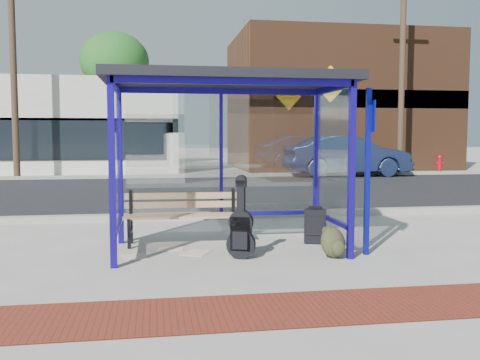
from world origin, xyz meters
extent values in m
plane|color=#B2ADA0|center=(0.00, 0.00, 0.00)|extent=(120.00, 120.00, 0.00)
cube|color=maroon|center=(0.00, -2.60, 0.01)|extent=(60.00, 1.00, 0.01)
cube|color=gray|center=(0.00, 2.90, 0.06)|extent=(60.00, 0.25, 0.12)
cube|color=black|center=(0.00, 8.00, 0.00)|extent=(60.00, 10.00, 0.00)
cube|color=gray|center=(0.00, 13.10, 0.06)|extent=(60.00, 0.25, 0.12)
cube|color=#B2ADA0|center=(0.00, 15.00, 0.00)|extent=(60.00, 4.00, 0.01)
cube|color=#190D8F|center=(-1.50, -0.75, 1.15)|extent=(0.08, 0.08, 2.30)
cube|color=#190D8F|center=(1.50, -0.75, 1.15)|extent=(0.08, 0.08, 2.30)
cube|color=#190D8F|center=(-1.50, 0.75, 1.15)|extent=(0.08, 0.08, 2.30)
cube|color=#190D8F|center=(1.50, 0.75, 1.15)|extent=(0.08, 0.08, 2.30)
cube|color=#190D8F|center=(0.00, 0.75, 2.26)|extent=(3.00, 0.08, 0.08)
cube|color=#190D8F|center=(0.00, -0.75, 2.26)|extent=(3.00, 0.08, 0.08)
cube|color=#190D8F|center=(-1.50, 0.00, 2.26)|extent=(0.08, 1.50, 0.08)
cube|color=#190D8F|center=(1.50, 0.00, 2.26)|extent=(0.08, 1.50, 0.08)
cube|color=#190D8F|center=(0.00, 0.75, 0.40)|extent=(3.00, 0.08, 0.06)
cube|color=#190D8F|center=(-1.50, 0.00, 0.40)|extent=(0.08, 1.50, 0.06)
cube|color=#190D8F|center=(1.50, 0.00, 0.40)|extent=(0.08, 1.50, 0.06)
cube|color=#190D8F|center=(0.00, 0.75, 1.35)|extent=(0.05, 0.05, 1.90)
cube|color=silver|center=(0.00, 0.75, 1.31)|extent=(2.84, 0.01, 1.82)
cube|color=silver|center=(-1.50, 0.00, 1.31)|extent=(0.02, 1.34, 1.82)
cube|color=silver|center=(1.50, 0.00, 1.31)|extent=(0.02, 1.34, 1.82)
cube|color=black|center=(0.00, 0.00, 2.36)|extent=(3.30, 1.80, 0.12)
cube|color=#59331E|center=(8.00, 18.50, 3.20)|extent=(10.00, 7.00, 6.40)
cube|color=black|center=(8.00, 15.05, 3.20)|extent=(10.00, 0.10, 0.80)
cube|color=yellow|center=(6.50, 14.95, 3.80)|extent=(1.56, 0.06, 1.56)
cylinder|color=#4C3826|center=(-3.00, 22.00, 2.50)|extent=(0.36, 0.36, 5.00)
ellipsoid|color=#16501B|center=(-3.00, 22.00, 5.50)|extent=(3.60, 3.60, 3.06)
cylinder|color=#4C3826|center=(12.50, 22.00, 2.50)|extent=(0.36, 0.36, 5.00)
ellipsoid|color=#16501B|center=(12.50, 22.00, 5.50)|extent=(3.60, 3.60, 3.06)
cylinder|color=#4C3826|center=(-6.00, 13.40, 4.00)|extent=(0.24, 0.24, 8.00)
cylinder|color=#4C3826|center=(9.00, 13.40, 4.00)|extent=(0.24, 0.24, 8.00)
cube|color=black|center=(-1.37, 0.34, 0.21)|extent=(0.05, 0.05, 0.43)
cube|color=black|center=(-1.35, 0.71, 0.40)|extent=(0.05, 0.05, 0.81)
cube|color=black|center=(-1.36, 0.52, 0.21)|extent=(0.06, 0.39, 0.05)
cube|color=black|center=(0.15, 0.28, 0.21)|extent=(0.05, 0.05, 0.43)
cube|color=black|center=(0.17, 0.65, 0.40)|extent=(0.05, 0.05, 0.81)
cube|color=black|center=(0.16, 0.46, 0.21)|extent=(0.06, 0.39, 0.05)
cube|color=tan|center=(-0.61, 0.34, 0.43)|extent=(1.71, 0.16, 0.03)
cube|color=tan|center=(-0.60, 0.44, 0.43)|extent=(1.71, 0.16, 0.03)
cube|color=tan|center=(-0.60, 0.54, 0.43)|extent=(1.71, 0.16, 0.03)
cube|color=tan|center=(-0.59, 0.65, 0.43)|extent=(1.71, 0.16, 0.03)
cube|color=tan|center=(-0.59, 0.69, 0.57)|extent=(1.71, 0.10, 0.09)
cube|color=tan|center=(-0.59, 0.69, 0.70)|extent=(1.71, 0.10, 0.09)
cylinder|color=black|center=(0.10, -0.52, 0.19)|extent=(0.39, 0.24, 0.38)
cylinder|color=black|center=(0.10, -0.52, 0.48)|extent=(0.33, 0.22, 0.31)
cube|color=black|center=(0.10, -0.52, 0.33)|extent=(0.29, 0.20, 0.45)
cube|color=black|center=(0.10, -0.52, 0.79)|extent=(0.13, 0.12, 0.45)
cube|color=black|center=(0.10, -0.52, 0.98)|extent=(0.16, 0.13, 0.09)
cube|color=black|center=(1.35, 0.29, 0.26)|extent=(0.37, 0.30, 0.50)
cylinder|color=black|center=(1.24, 0.33, 0.02)|extent=(0.11, 0.19, 0.05)
cylinder|color=black|center=(1.46, 0.25, 0.02)|extent=(0.11, 0.19, 0.05)
cube|color=black|center=(1.35, 0.29, 0.54)|extent=(0.20, 0.10, 0.04)
cube|color=black|center=(1.31, 0.19, 0.27)|extent=(0.25, 0.10, 0.27)
ellipsoid|color=#2F311B|center=(1.30, -0.65, 0.20)|extent=(0.40, 0.33, 0.41)
ellipsoid|color=#2F311B|center=(1.33, -0.77, 0.15)|extent=(0.23, 0.19, 0.21)
cube|color=#2F311B|center=(1.29, -0.63, 0.40)|extent=(0.12, 0.07, 0.03)
cube|color=#0C118C|center=(1.80, -0.55, 1.11)|extent=(0.07, 0.07, 2.22)
cube|color=#0C118C|center=(1.84, -0.55, 1.85)|extent=(0.04, 0.28, 0.42)
cube|color=white|center=(-1.28, -0.23, 0.00)|extent=(0.36, 0.43, 0.01)
cube|color=white|center=(-0.45, -0.11, 0.00)|extent=(0.47, 0.50, 0.01)
cube|color=white|center=(-0.79, 0.21, 0.00)|extent=(0.39, 0.33, 0.01)
imported|color=#182344|center=(6.49, 12.79, 0.80)|extent=(4.86, 1.73, 1.59)
cylinder|color=#A70B15|center=(10.90, 13.62, 0.32)|extent=(0.21, 0.21, 0.64)
sphere|color=#A70B15|center=(10.90, 13.62, 0.67)|extent=(0.23, 0.23, 0.23)
cylinder|color=#A70B15|center=(10.90, 13.62, 0.42)|extent=(0.35, 0.18, 0.11)
camera|label=1|loc=(-1.00, -7.28, 1.60)|focal=40.00mm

